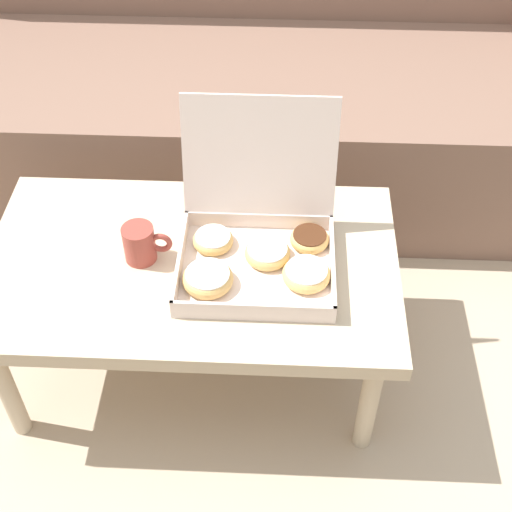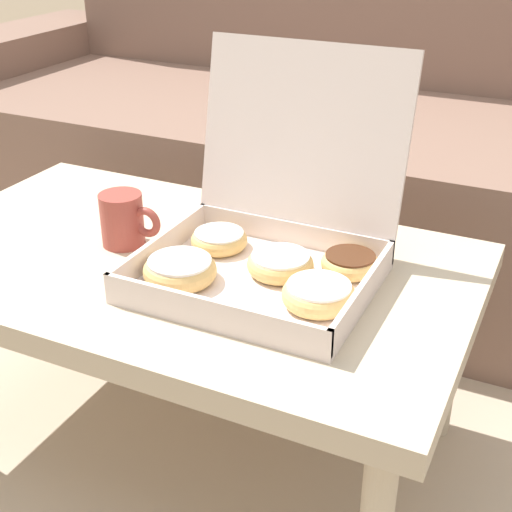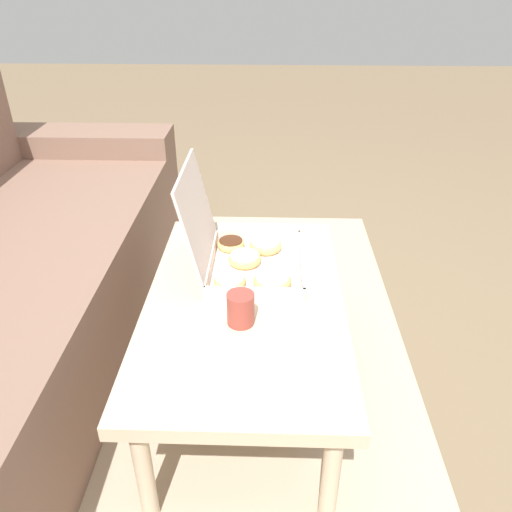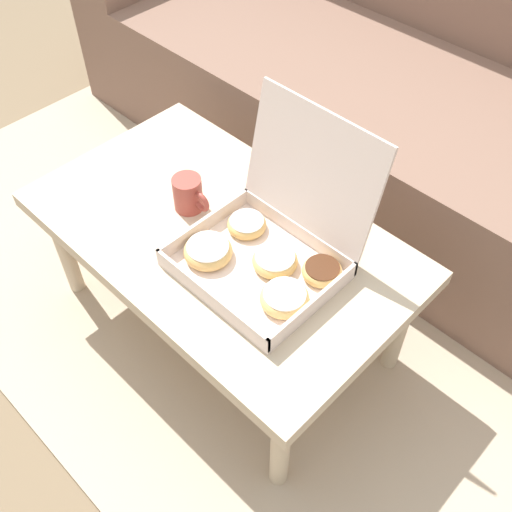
{
  "view_description": "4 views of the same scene",
  "coord_description": "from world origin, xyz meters",
  "px_view_note": "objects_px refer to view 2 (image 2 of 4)",
  "views": [
    {
      "loc": [
        0.2,
        -1.19,
        1.56
      ],
      "look_at": [
        0.15,
        -0.09,
        0.44
      ],
      "focal_mm": 50.0,
      "sensor_mm": 36.0,
      "label": 1
    },
    {
      "loc": [
        0.56,
        -0.95,
        0.93
      ],
      "look_at": [
        0.15,
        -0.09,
        0.44
      ],
      "focal_mm": 50.0,
      "sensor_mm": 36.0,
      "label": 2
    },
    {
      "loc": [
        -1.17,
        -0.13,
        1.23
      ],
      "look_at": [
        0.15,
        -0.09,
        0.44
      ],
      "focal_mm": 35.0,
      "sensor_mm": 36.0,
      "label": 3
    },
    {
      "loc": [
        0.76,
        -0.71,
        1.44
      ],
      "look_at": [
        0.15,
        -0.09,
        0.44
      ],
      "focal_mm": 42.0,
      "sensor_mm": 36.0,
      "label": 4
    }
  ],
  "objects_px": {
    "couch": "(353,146)",
    "coffee_table": "(182,280)",
    "pastry_box": "(268,244)",
    "coffee_mug": "(124,220)"
  },
  "relations": [
    {
      "from": "pastry_box",
      "to": "couch",
      "type": "bearing_deg",
      "value": 99.81
    },
    {
      "from": "pastry_box",
      "to": "coffee_mug",
      "type": "height_order",
      "value": "pastry_box"
    },
    {
      "from": "couch",
      "to": "coffee_mug",
      "type": "height_order",
      "value": "couch"
    },
    {
      "from": "pastry_box",
      "to": "coffee_mug",
      "type": "xyz_separation_m",
      "value": [
        -0.26,
        -0.01,
        -0.01
      ]
    },
    {
      "from": "pastry_box",
      "to": "coffee_table",
      "type": "bearing_deg",
      "value": -175.73
    },
    {
      "from": "couch",
      "to": "coffee_table",
      "type": "bearing_deg",
      "value": -90.0
    },
    {
      "from": "couch",
      "to": "coffee_mug",
      "type": "relative_size",
      "value": 22.03
    },
    {
      "from": "coffee_mug",
      "to": "coffee_table",
      "type": "bearing_deg",
      "value": -2.47
    },
    {
      "from": "coffee_table",
      "to": "coffee_mug",
      "type": "bearing_deg",
      "value": 177.53
    },
    {
      "from": "couch",
      "to": "coffee_table",
      "type": "height_order",
      "value": "couch"
    }
  ]
}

